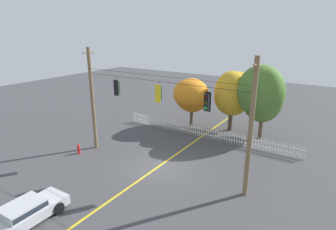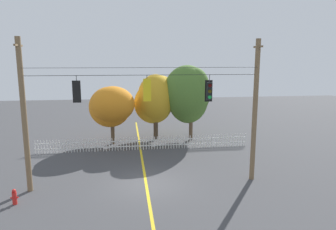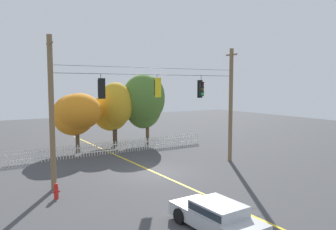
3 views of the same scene
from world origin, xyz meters
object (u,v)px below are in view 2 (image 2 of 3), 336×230
autumn_oak_far_east (189,94)px  traffic_signal_northbound_primary (77,91)px  traffic_signal_northbound_secondary (147,90)px  autumn_maple_mid (156,98)px  traffic_signal_eastbound_side (209,91)px  autumn_maple_near_fence (111,106)px  fire_hydrant (14,197)px

autumn_oak_far_east → traffic_signal_northbound_primary: bearing=-129.6°
traffic_signal_northbound_secondary → autumn_oak_far_east: (4.33, 9.74, -1.37)m
autumn_maple_mid → autumn_oak_far_east: 2.96m
traffic_signal_eastbound_side → autumn_oak_far_east: size_ratio=0.23×
autumn_maple_near_fence → autumn_maple_mid: size_ratio=0.85×
traffic_signal_northbound_secondary → autumn_maple_near_fence: size_ratio=0.28×
traffic_signal_northbound_secondary → traffic_signal_eastbound_side: same height
traffic_signal_eastbound_side → fire_hydrant: traffic_signal_eastbound_side is taller
traffic_signal_northbound_primary → traffic_signal_northbound_secondary: same height
traffic_signal_northbound_primary → traffic_signal_northbound_secondary: bearing=-0.0°
traffic_signal_eastbound_side → autumn_maple_near_fence: bearing=122.9°
traffic_signal_eastbound_side → autumn_maple_near_fence: size_ratio=0.31×
autumn_maple_near_fence → autumn_oak_far_east: bearing=4.9°
autumn_oak_far_east → fire_hydrant: bearing=-134.4°
autumn_maple_near_fence → autumn_oak_far_east: 6.82m
fire_hydrant → autumn_oak_far_east: bearing=45.6°
autumn_maple_near_fence → fire_hydrant: 11.95m
traffic_signal_northbound_secondary → autumn_maple_near_fence: 9.73m
traffic_signal_eastbound_side → autumn_oak_far_east: (0.82, 9.72, -1.26)m
traffic_signal_northbound_secondary → fire_hydrant: traffic_signal_northbound_secondary is taller
traffic_signal_northbound_primary → fire_hydrant: bearing=-152.5°
traffic_signal_eastbound_side → autumn_maple_mid: size_ratio=0.26×
traffic_signal_northbound_secondary → fire_hydrant: (-6.78, -1.59, -5.10)m
autumn_maple_mid → fire_hydrant: (-8.24, -11.97, -3.31)m
traffic_signal_northbound_primary → autumn_maple_mid: traffic_signal_northbound_primary is taller
traffic_signal_northbound_primary → fire_hydrant: (-3.04, -1.59, -5.06)m
autumn_maple_near_fence → autumn_oak_far_east: autumn_oak_far_east is taller
traffic_signal_northbound_primary → autumn_maple_mid: bearing=63.4°
traffic_signal_northbound_secondary → fire_hydrant: size_ratio=1.76×
traffic_signal_eastbound_side → autumn_oak_far_east: bearing=85.2°
traffic_signal_northbound_secondary → autumn_maple_mid: 10.64m
traffic_signal_northbound_primary → fire_hydrant: traffic_signal_northbound_primary is taller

